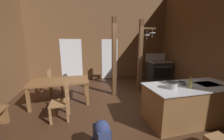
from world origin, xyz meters
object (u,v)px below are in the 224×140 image
ladderback_chair_near_window (62,102)px  mixing_bowl_on_counter (182,83)px  kitchen_island (189,103)px  stockpot_on_counter (172,85)px  stove_range (159,70)px  ladderback_chair_by_post (54,83)px  bottle_tall_on_counter (190,84)px  backpack (102,136)px  dining_table (60,83)px

ladderback_chair_near_window → mixing_bowl_on_counter: 2.94m
kitchen_island → stockpot_on_counter: bearing=-174.0°
stove_range → ladderback_chair_by_post: bearing=-169.0°
stockpot_on_counter → mixing_bowl_on_counter: stockpot_on_counter is taller
ladderback_chair_by_post → mixing_bowl_on_counter: bearing=-36.4°
stove_range → ladderback_chair_near_window: bearing=-149.1°
ladderback_chair_by_post → bottle_tall_on_counter: size_ratio=3.64×
stove_range → mixing_bowl_on_counter: stove_range is taller
bottle_tall_on_counter → mixing_bowl_on_counter: bearing=81.8°
kitchen_island → mixing_bowl_on_counter: 0.52m
backpack → bottle_tall_on_counter: 2.15m
ladderback_chair_near_window → backpack: (0.76, -1.25, -0.14)m
ladderback_chair_near_window → mixing_bowl_on_counter: bearing=-13.6°
ladderback_chair_near_window → stockpot_on_counter: (2.39, -0.86, 0.51)m
mixing_bowl_on_counter → bottle_tall_on_counter: (-0.04, -0.28, 0.07)m
stove_range → dining_table: bearing=-159.7°
kitchen_island → stove_range: size_ratio=1.64×
dining_table → mixing_bowl_on_counter: bearing=-29.2°
stockpot_on_counter → bottle_tall_on_counter: size_ratio=1.19×
dining_table → mixing_bowl_on_counter: mixing_bowl_on_counter is taller
stockpot_on_counter → mixing_bowl_on_counter: (0.43, 0.18, -0.04)m
stove_range → bottle_tall_on_counter: size_ratio=5.06×
kitchen_island → stockpot_on_counter: stockpot_on_counter is taller
ladderback_chair_by_post → mixing_bowl_on_counter: 4.08m
stove_range → ladderback_chair_near_window: (-4.48, -2.68, -0.03)m
backpack → stockpot_on_counter: bearing=13.2°
stove_range → dining_table: stove_range is taller
backpack → bottle_tall_on_counter: size_ratio=2.28×
dining_table → ladderback_chair_by_post: ladderback_chair_by_post is taller
backpack → bottle_tall_on_counter: bottle_tall_on_counter is taller
dining_table → ladderback_chair_by_post: bearing=112.1°
stove_range → ladderback_chair_near_window: stove_range is taller
ladderback_chair_by_post → stove_range: bearing=11.0°
ladderback_chair_near_window → bottle_tall_on_counter: 2.99m
dining_table → ladderback_chair_by_post: (-0.30, 0.75, -0.20)m
ladderback_chair_near_window → stockpot_on_counter: 2.59m
stove_range → stockpot_on_counter: stove_range is taller
kitchen_island → stove_range: stove_range is taller
kitchen_island → bottle_tall_on_counter: bottle_tall_on_counter is taller
bottle_tall_on_counter → stove_range: bearing=65.0°
backpack → bottle_tall_on_counter: (2.02, 0.29, 0.68)m
stove_range → backpack: 5.41m
dining_table → ladderback_chair_near_window: size_ratio=1.80×
stockpot_on_counter → bottle_tall_on_counter: 0.40m
kitchen_island → bottle_tall_on_counter: 0.61m
backpack → mixing_bowl_on_counter: bearing=15.3°
ladderback_chair_near_window → stockpot_on_counter: size_ratio=3.06×
ladderback_chair_by_post → bottle_tall_on_counter: (3.23, -2.68, 0.54)m
ladderback_chair_by_post → stockpot_on_counter: (2.84, -2.59, 0.51)m
backpack → stockpot_on_counter: (1.63, 0.38, 0.65)m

